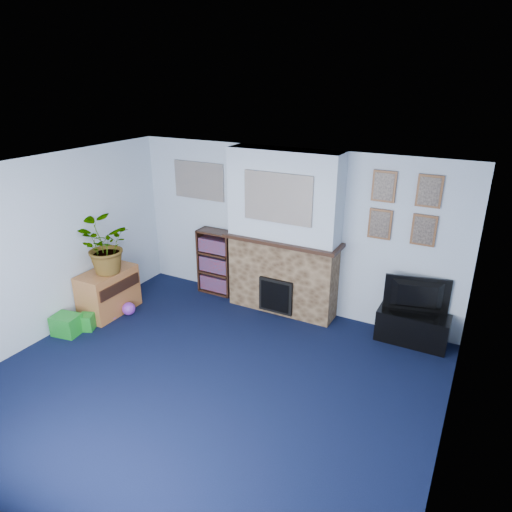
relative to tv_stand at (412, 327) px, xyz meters
The scene contains 26 objects.
floor 2.79m from the tv_stand, 133.16° to the right, with size 5.00×4.50×0.01m, color black.
ceiling 3.53m from the tv_stand, 133.16° to the right, with size 5.00×4.50×0.01m, color white.
wall_back 2.15m from the tv_stand, behind, with size 5.00×0.04×2.40m, color silver.
wall_front 4.78m from the tv_stand, 113.98° to the right, with size 5.00×0.04×2.40m, color silver.
wall_left 4.95m from the tv_stand, 155.25° to the right, with size 0.04×4.50×2.40m, color silver.
wall_right 2.33m from the tv_stand, 73.63° to the right, with size 0.04×4.50×2.40m, color silver.
chimney_breast 2.13m from the tv_stand, behind, with size 1.72×0.50×2.40m.
collage_main 2.47m from the tv_stand, behind, with size 1.00×0.03×0.68m, color gray.
collage_left 3.79m from the tv_stand, behind, with size 0.90×0.03×0.58m, color gray.
portrait_tl 1.89m from the tv_stand, 161.67° to the left, with size 0.30×0.03×0.40m, color brown.
portrait_tr 1.79m from the tv_stand, 105.00° to the left, with size 0.30×0.03×0.40m, color brown.
portrait_bl 1.42m from the tv_stand, 161.67° to the left, with size 0.30×0.03×0.40m, color brown.
portrait_br 1.29m from the tv_stand, 105.00° to the left, with size 0.30×0.03×0.40m, color brown.
tv_stand is the anchor object (origin of this frame).
television 0.44m from the tv_stand, 90.00° to the left, with size 0.82×0.11×0.47m, color black.
bookshelf 3.11m from the tv_stand, behind, with size 0.58×0.28×1.05m.
sideboard 4.33m from the tv_stand, 163.12° to the right, with size 0.47×0.85×0.66m, color #AF6A38.
potted_plant 4.38m from the tv_stand, 162.29° to the right, with size 0.72×0.63×0.80m, color #26661E.
mantel_clock 2.14m from the tv_stand, behind, with size 0.11×0.07×0.15m, color gold.
mantel_candle 1.94m from the tv_stand, behind, with size 0.05×0.05×0.17m, color #B2BFC6.
mantel_teddy 2.64m from the tv_stand, behind, with size 0.13×0.13×0.13m, color gray.
mantel_can 1.53m from the tv_stand, behind, with size 0.06×0.06×0.12m, color #198C26.
green_crate 4.66m from the tv_stand, 154.46° to the right, with size 0.35×0.28×0.28m, color #198C26.
toy_ball 4.02m from the tv_stand, 162.61° to the right, with size 0.19×0.19×0.19m, color purple.
toy_block 4.43m from the tv_stand, 156.11° to the right, with size 0.19×0.19×0.23m, color #198C26.
toy_tube 4.31m from the tv_stand, 160.70° to the right, with size 0.14×0.14×0.30m, color purple.
Camera 1 is at (2.54, -3.56, 3.32)m, focal length 32.00 mm.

